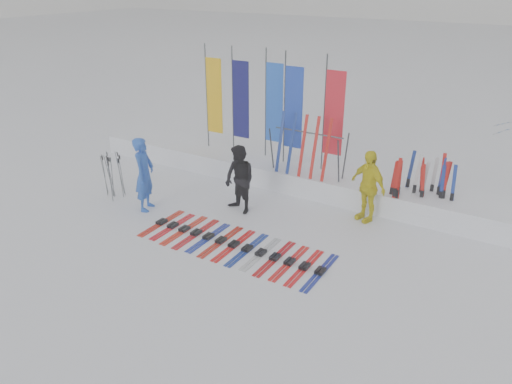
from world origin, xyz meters
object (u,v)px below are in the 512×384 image
Objects in this scene: person_blue at (144,174)px; ski_rack at (308,147)px; person_black at (240,180)px; ski_row at (234,245)px; person_yellow at (368,186)px.

person_blue is 4.43m from ski_rack.
person_black is (2.18, 1.13, -0.09)m from person_blue.
ski_rack is at bearing 81.41° from person_black.
ski_rack is at bearing 88.32° from ski_row.
person_blue is at bearing -129.61° from person_yellow.
person_black is 3.21m from person_yellow.
person_black reaches higher than ski_row.
person_yellow is 3.64m from ski_row.
ski_rack is (0.97, 1.95, 0.49)m from person_black.
person_black is 0.87× the size of ski_rack.
person_black is 0.97× the size of person_yellow.
person_blue is 5.66m from person_yellow.
person_black is at bearing 118.55° from ski_row.
person_yellow is at bearing -85.83° from person_blue.
person_yellow is at bearing 53.71° from ski_row.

